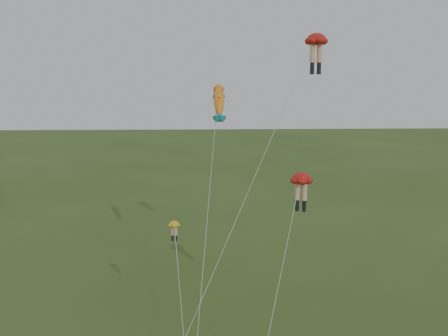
{
  "coord_description": "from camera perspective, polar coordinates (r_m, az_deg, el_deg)",
  "views": [
    {
      "loc": [
        -0.41,
        -27.91,
        18.4
      ],
      "look_at": [
        1.07,
        6.0,
        12.2
      ],
      "focal_mm": 40.0,
      "sensor_mm": 36.0,
      "label": 1
    }
  ],
  "objects": [
    {
      "name": "fish_kite",
      "position": [
        39.08,
        -0.6,
        7.65
      ],
      "size": [
        2.55,
        13.42,
        18.15
      ],
      "rotation": [
        0.78,
        0.0,
        -0.01
      ],
      "color": "yellow",
      "rests_on": "ground"
    },
    {
      "name": "legs_kite_red_mid",
      "position": [
        33.48,
        8.78,
        -1.75
      ],
      "size": [
        5.04,
        8.87,
        12.18
      ],
      "rotation": [
        0.0,
        0.0,
        -0.4
      ],
      "color": "#B11812",
      "rests_on": "ground"
    },
    {
      "name": "legs_kite_yellow",
      "position": [
        33.56,
        -5.62,
        -7.72
      ],
      "size": [
        1.61,
        6.67,
        8.93
      ],
      "rotation": [
        0.0,
        0.0,
        -0.16
      ],
      "color": "gold",
      "rests_on": "ground"
    },
    {
      "name": "legs_kite_red_high",
      "position": [
        36.58,
        10.35,
        13.62
      ],
      "size": [
        11.43,
        9.33,
        21.46
      ],
      "rotation": [
        0.0,
        0.0,
        0.13
      ],
      "color": "#B11812",
      "rests_on": "ground"
    }
  ]
}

